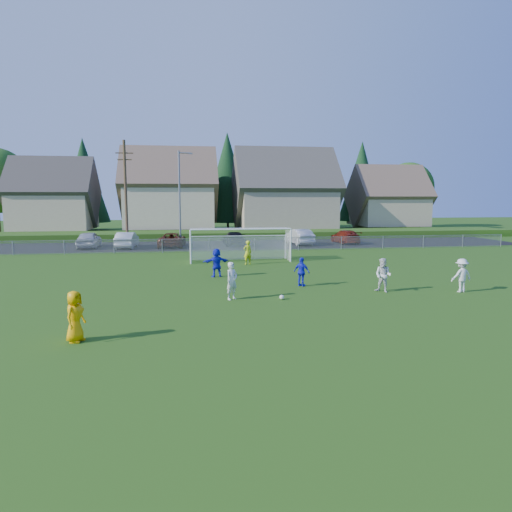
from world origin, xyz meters
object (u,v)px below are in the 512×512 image
at_px(car_f, 299,237).
at_px(referee, 75,316).
at_px(player_white_b, 383,275).
at_px(player_white_a, 232,281).
at_px(player_blue_a, 302,272).
at_px(soccer_ball, 282,297).
at_px(car_d, 234,239).
at_px(soccer_goal, 240,239).
at_px(car_g, 345,237).
at_px(car_c, 172,240).
at_px(car_b, 127,240).
at_px(goalkeeper, 248,253).
at_px(player_white_c, 461,275).
at_px(car_a, 89,240).
at_px(player_blue_b, 217,263).

bearing_deg(car_f, referee, 56.99).
height_order(player_white_b, car_f, player_white_b).
distance_m(player_white_a, player_white_b, 7.70).
bearing_deg(player_white_a, player_blue_a, -7.19).
distance_m(soccer_ball, car_d, 24.04).
xyz_separation_m(car_d, soccer_goal, (-0.69, -10.85, 0.95)).
bearing_deg(soccer_goal, referee, -112.60).
distance_m(player_white_a, player_blue_a, 4.79).
bearing_deg(car_g, player_white_a, 59.05).
xyz_separation_m(soccer_ball, car_f, (6.87, 24.05, 0.66)).
xyz_separation_m(player_white_a, car_c, (-3.42, 23.29, -0.21)).
bearing_deg(car_d, player_blue_a, 93.56).
height_order(referee, car_g, referee).
bearing_deg(car_f, car_b, -3.89).
relative_size(referee, soccer_goal, 0.23).
height_order(player_white_b, goalkeeper, player_white_b).
bearing_deg(player_white_c, car_a, -52.15).
height_order(goalkeeper, car_a, goalkeeper).
height_order(player_blue_a, car_b, player_blue_a).
height_order(player_blue_a, car_c, player_blue_a).
bearing_deg(player_white_c, car_b, -56.29).
distance_m(player_white_a, player_blue_b, 6.23).
distance_m(player_blue_a, car_f, 21.69).
distance_m(referee, player_white_c, 18.14).
xyz_separation_m(player_white_c, car_a, (-22.70, 23.69, -0.08)).
bearing_deg(soccer_ball, player_white_a, 170.91).
height_order(player_blue_b, car_a, player_blue_b).
bearing_deg(car_a, goalkeeper, 135.37).
relative_size(car_b, soccer_goal, 0.61).
relative_size(player_blue_a, car_b, 0.34).
distance_m(car_b, car_g, 21.75).
height_order(player_white_c, car_a, player_white_c).
distance_m(car_b, car_f, 16.77).
bearing_deg(car_g, player_blue_a, 64.24).
relative_size(player_white_c, player_blue_a, 1.09).
xyz_separation_m(car_d, car_f, (6.61, 0.01, 0.10)).
bearing_deg(car_a, player_blue_b, 120.89).
bearing_deg(car_a, car_c, 176.61).
relative_size(referee, player_blue_b, 1.00).
bearing_deg(player_white_b, player_blue_b, -168.44).
height_order(player_white_a, car_f, player_white_a).
height_order(referee, car_a, referee).
height_order(car_f, car_g, car_f).
distance_m(car_c, car_f, 12.60).
relative_size(soccer_ball, player_white_a, 0.12).
relative_size(car_a, car_d, 0.97).
xyz_separation_m(soccer_ball, car_g, (11.84, 24.43, 0.57)).
relative_size(car_c, soccer_goal, 0.66).
xyz_separation_m(player_white_a, player_white_b, (7.68, 0.51, -0.02)).
bearing_deg(car_c, soccer_ball, 108.57).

